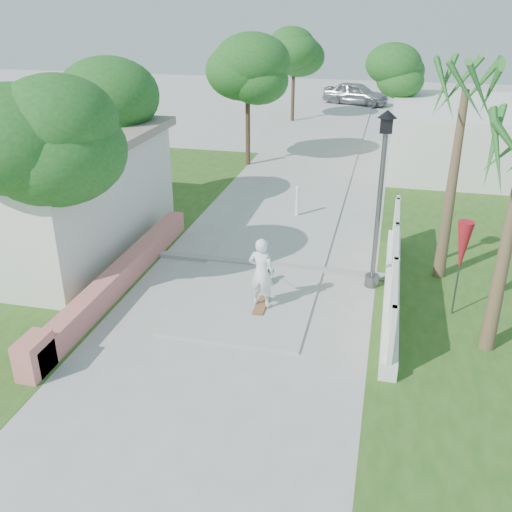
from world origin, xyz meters
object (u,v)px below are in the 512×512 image
(dog, at_px, (267,277))
(street_lamp, at_px, (380,195))
(patio_umbrella, at_px, (462,248))
(bollard, at_px, (297,200))
(skateboarder, at_px, (261,271))
(parked_car, at_px, (356,93))

(dog, bearing_deg, street_lamp, 33.99)
(street_lamp, relative_size, dog, 7.64)
(patio_umbrella, height_order, dog, patio_umbrella)
(bollard, bearing_deg, skateboarder, -88.40)
(skateboarder, xyz_separation_m, parked_car, (0.06, 28.47, -0.15))
(street_lamp, height_order, skateboarder, street_lamp)
(dog, bearing_deg, patio_umbrella, 16.17)
(parked_car, bearing_deg, street_lamp, -159.04)
(bollard, height_order, dog, bollard)
(dog, bearing_deg, parked_car, 111.15)
(dog, distance_m, parked_car, 27.43)
(patio_umbrella, xyz_separation_m, dog, (-4.52, 0.42, -1.46))
(street_lamp, height_order, patio_umbrella, street_lamp)
(patio_umbrella, xyz_separation_m, parked_car, (-4.37, 27.85, -0.94))
(skateboarder, bearing_deg, bollard, -81.50)
(street_lamp, xyz_separation_m, parked_car, (-2.47, 26.85, -1.68))
(street_lamp, relative_size, bollard, 4.07)
(patio_umbrella, height_order, skateboarder, patio_umbrella)
(parked_car, bearing_deg, dog, -164.61)
(skateboarder, xyz_separation_m, dog, (-0.09, 1.05, -0.67))
(skateboarder, relative_size, parked_car, 0.42)
(skateboarder, distance_m, dog, 1.25)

